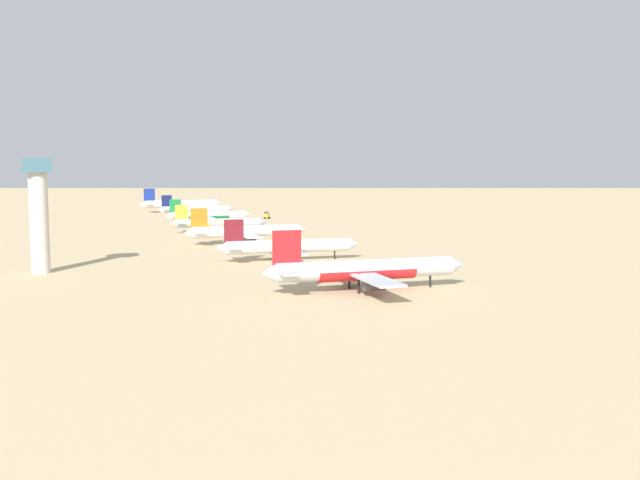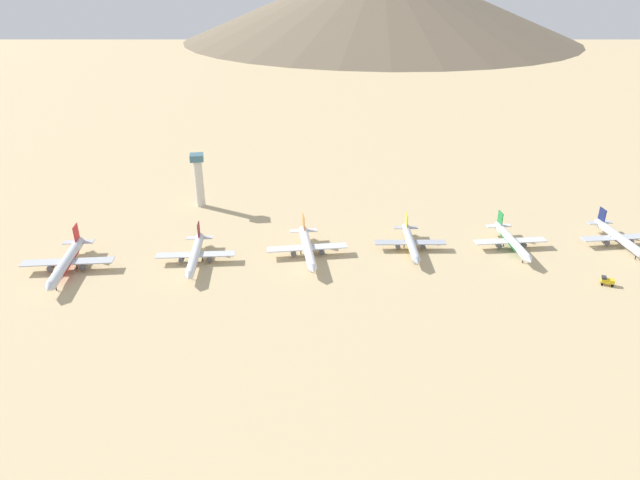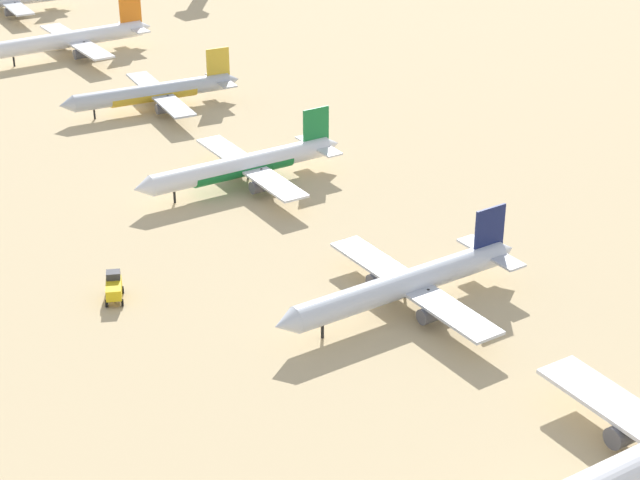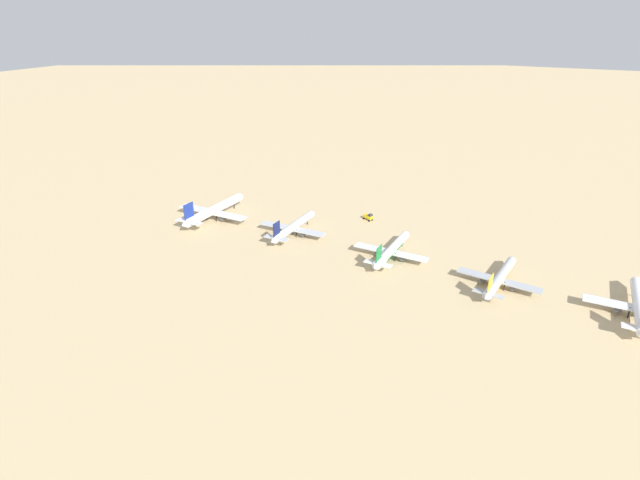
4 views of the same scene
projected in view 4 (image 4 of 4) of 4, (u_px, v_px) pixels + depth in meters
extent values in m
plane|color=tan|center=(503.00, 284.00, 208.65)|extent=(1820.84, 1820.84, 0.00)
cylinder|color=white|center=(639.00, 305.00, 185.18)|extent=(39.64, 5.14, 4.18)
cone|color=white|center=(636.00, 279.00, 202.67)|extent=(3.61, 4.18, 4.09)
cube|color=silver|center=(639.00, 309.00, 184.14)|extent=(6.40, 37.48, 0.49)
cylinder|color=#4C4C54|center=(617.00, 307.00, 188.17)|extent=(4.67, 2.64, 2.53)
cylinder|color=black|center=(635.00, 292.00, 198.44)|extent=(0.48, 0.48, 4.20)
cylinder|color=black|center=(629.00, 313.00, 185.16)|extent=(0.48, 0.48, 4.20)
cylinder|color=#B2B7C1|center=(500.00, 277.00, 205.30)|extent=(35.86, 8.88, 3.77)
cone|color=#B2B7C1|center=(513.00, 259.00, 220.02)|extent=(3.67, 4.11, 3.69)
cone|color=#B2B7C1|center=(486.00, 298.00, 190.74)|extent=(3.24, 3.76, 3.39)
cube|color=gold|center=(490.00, 284.00, 191.60)|extent=(5.44, 1.13, 6.94)
cube|color=#A4A8B2|center=(488.00, 294.00, 192.83)|extent=(4.86, 12.23, 0.36)
cube|color=#A4A8B2|center=(499.00, 280.00, 204.45)|extent=(9.78, 34.07, 0.45)
cylinder|color=#4C4C54|center=(484.00, 278.00, 208.61)|extent=(4.45, 2.86, 2.28)
cylinder|color=#4C4C54|center=(514.00, 286.00, 202.64)|extent=(4.45, 2.86, 2.28)
cylinder|color=black|center=(508.00, 269.00, 216.52)|extent=(0.44, 0.44, 3.79)
cylinder|color=black|center=(491.00, 283.00, 205.67)|extent=(0.44, 0.44, 3.79)
cylinder|color=black|center=(504.00, 286.00, 203.09)|extent=(0.44, 0.44, 3.79)
cylinder|color=gold|center=(500.00, 278.00, 205.42)|extent=(19.97, 6.57, 3.77)
cylinder|color=white|center=(392.00, 249.00, 228.66)|extent=(36.85, 5.85, 3.87)
cone|color=white|center=(407.00, 234.00, 244.64)|extent=(3.46, 3.97, 3.80)
cone|color=white|center=(375.00, 267.00, 212.85)|extent=(3.04, 3.63, 3.49)
cube|color=#197A38|center=(379.00, 254.00, 213.88)|extent=(5.62, 0.66, 7.13)
cube|color=silver|center=(378.00, 264.00, 215.13)|extent=(3.92, 12.39, 0.37)
cube|color=silver|center=(391.00, 252.00, 227.72)|extent=(6.96, 34.88, 0.46)
cylinder|color=#4C4C54|center=(379.00, 251.00, 231.59)|extent=(4.40, 2.57, 2.34)
cylinder|color=#4C4C54|center=(404.00, 257.00, 226.33)|extent=(4.40, 2.57, 2.34)
cylinder|color=black|center=(402.00, 243.00, 240.79)|extent=(0.45, 0.45, 3.89)
cylinder|color=black|center=(384.00, 255.00, 228.74)|extent=(0.45, 0.45, 3.89)
cylinder|color=black|center=(395.00, 257.00, 226.46)|extent=(0.45, 0.45, 3.89)
cylinder|color=#197A38|center=(392.00, 250.00, 228.78)|extent=(20.36, 4.97, 3.88)
cylinder|color=silver|center=(294.00, 226.00, 252.65)|extent=(37.32, 5.07, 3.93)
cone|color=silver|center=(313.00, 213.00, 269.05)|extent=(3.42, 3.95, 3.85)
cone|color=silver|center=(273.00, 241.00, 236.41)|extent=(3.00, 3.62, 3.54)
cube|color=#141E51|center=(277.00, 229.00, 237.50)|extent=(5.69, 0.54, 7.24)
cube|color=#B6BBC5|center=(276.00, 238.00, 238.76)|extent=(3.69, 12.50, 0.37)
cube|color=#B6BBC5|center=(292.00, 229.00, 251.68)|extent=(6.25, 35.29, 0.47)
cylinder|color=#4C4C54|center=(283.00, 228.00, 255.50)|extent=(4.41, 2.51, 2.38)
cylinder|color=#4C4C54|center=(304.00, 233.00, 250.39)|extent=(4.41, 2.51, 2.38)
cylinder|color=black|center=(307.00, 221.00, 265.09)|extent=(0.45, 0.45, 3.95)
cylinder|color=black|center=(287.00, 231.00, 252.65)|extent=(0.45, 0.45, 3.95)
cylinder|color=black|center=(296.00, 233.00, 250.44)|extent=(0.45, 0.45, 3.95)
cylinder|color=white|center=(215.00, 209.00, 271.36)|extent=(44.68, 6.94, 4.70)
cone|color=white|center=(241.00, 196.00, 290.77)|extent=(4.18, 4.80, 4.60)
cone|color=white|center=(184.00, 225.00, 252.15)|extent=(3.67, 4.40, 4.23)
cube|color=navy|center=(189.00, 212.00, 253.42)|extent=(6.81, 0.78, 8.65)
cube|color=silver|center=(189.00, 221.00, 254.93)|extent=(4.70, 15.01, 0.44)
cube|color=silver|center=(213.00, 212.00, 270.22)|extent=(8.30, 42.28, 0.56)
cylinder|color=#4C4C54|center=(203.00, 212.00, 274.90)|extent=(5.33, 3.10, 2.84)
cylinder|color=#4C4C54|center=(225.00, 217.00, 268.56)|extent=(5.33, 3.10, 2.84)
cylinder|color=black|center=(234.00, 205.00, 286.10)|extent=(0.54, 0.54, 4.72)
cylinder|color=black|center=(207.00, 215.00, 271.45)|extent=(0.54, 0.54, 4.72)
cylinder|color=black|center=(216.00, 217.00, 268.70)|extent=(0.54, 0.54, 4.72)
cube|color=yellow|center=(368.00, 217.00, 270.66)|extent=(4.35, 5.68, 1.70)
cube|color=#333338|center=(370.00, 215.00, 268.87)|extent=(2.65, 2.53, 1.10)
cylinder|color=black|center=(372.00, 220.00, 270.50)|extent=(0.80, 1.14, 1.10)
cylinder|color=black|center=(369.00, 221.00, 269.20)|extent=(0.80, 1.14, 1.10)
cylinder|color=black|center=(367.00, 217.00, 273.30)|extent=(0.80, 1.14, 1.10)
cylinder|color=black|center=(364.00, 218.00, 271.99)|extent=(0.80, 1.14, 1.10)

